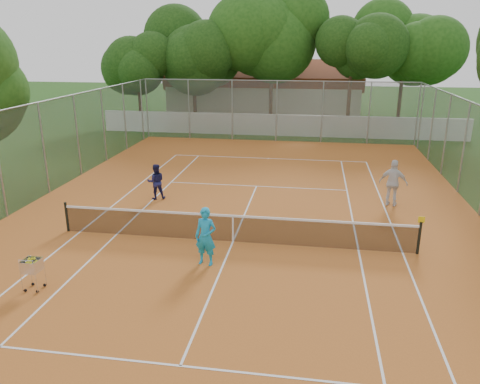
# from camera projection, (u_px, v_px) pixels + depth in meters

# --- Properties ---
(ground) EXTENTS (120.00, 120.00, 0.00)m
(ground) POSITION_uv_depth(u_px,v_px,m) (233.00, 242.00, 15.71)
(ground) COLOR #193D10
(ground) RESTS_ON ground
(court_pad) EXTENTS (18.00, 34.00, 0.02)m
(court_pad) POSITION_uv_depth(u_px,v_px,m) (233.00, 242.00, 15.71)
(court_pad) COLOR #B66223
(court_pad) RESTS_ON ground
(court_lines) EXTENTS (10.98, 23.78, 0.01)m
(court_lines) POSITION_uv_depth(u_px,v_px,m) (233.00, 242.00, 15.71)
(court_lines) COLOR white
(court_lines) RESTS_ON court_pad
(tennis_net) EXTENTS (11.88, 0.10, 0.98)m
(tennis_net) POSITION_uv_depth(u_px,v_px,m) (233.00, 228.00, 15.56)
(tennis_net) COLOR black
(tennis_net) RESTS_ON court_pad
(perimeter_fence) EXTENTS (18.00, 34.00, 4.00)m
(perimeter_fence) POSITION_uv_depth(u_px,v_px,m) (233.00, 185.00, 15.10)
(perimeter_fence) COLOR slate
(perimeter_fence) RESTS_ON ground
(boundary_wall) EXTENTS (26.00, 0.30, 1.50)m
(boundary_wall) POSITION_uv_depth(u_px,v_px,m) (278.00, 125.00, 33.34)
(boundary_wall) COLOR white
(boundary_wall) RESTS_ON ground
(clubhouse) EXTENTS (16.40, 9.00, 4.40)m
(clubhouse) POSITION_uv_depth(u_px,v_px,m) (266.00, 90.00, 42.59)
(clubhouse) COLOR beige
(clubhouse) RESTS_ON ground
(tropical_trees) EXTENTS (29.00, 19.00, 10.00)m
(tropical_trees) POSITION_uv_depth(u_px,v_px,m) (283.00, 62.00, 34.86)
(tropical_trees) COLOR #13330C
(tropical_trees) RESTS_ON ground
(player_near) EXTENTS (0.70, 0.51, 1.79)m
(player_near) POSITION_uv_depth(u_px,v_px,m) (206.00, 237.00, 13.88)
(player_near) COLOR #1796C9
(player_near) RESTS_ON court_pad
(player_far_left) EXTENTS (0.90, 0.81, 1.52)m
(player_far_left) POSITION_uv_depth(u_px,v_px,m) (156.00, 182.00, 19.78)
(player_far_left) COLOR #191B4C
(player_far_left) RESTS_ON court_pad
(player_far_right) EXTENTS (1.21, 0.78, 1.91)m
(player_far_right) POSITION_uv_depth(u_px,v_px,m) (393.00, 183.00, 18.91)
(player_far_right) COLOR silver
(player_far_right) RESTS_ON court_pad
(ball_hopper) EXTENTS (0.60, 0.60, 0.97)m
(ball_hopper) POSITION_uv_depth(u_px,v_px,m) (33.00, 273.00, 12.54)
(ball_hopper) COLOR silver
(ball_hopper) RESTS_ON court_pad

